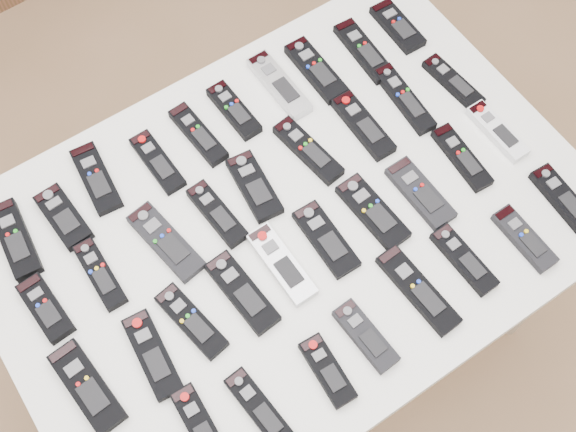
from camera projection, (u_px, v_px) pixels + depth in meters
ground at (250, 334)px, 2.22m from camera, size 4.00×4.00×0.00m
table at (288, 231)px, 1.57m from camera, size 1.25×0.88×0.78m
remote_0 at (16, 239)px, 1.49m from camera, size 0.07×0.18×0.02m
remote_1 at (63, 217)px, 1.51m from camera, size 0.07×0.15×0.02m
remote_2 at (96, 178)px, 1.55m from camera, size 0.07×0.18×0.02m
remote_3 at (158, 162)px, 1.57m from camera, size 0.05×0.16×0.02m
remote_4 at (198, 134)px, 1.60m from camera, size 0.06×0.17×0.02m
remote_5 at (234, 110)px, 1.63m from camera, size 0.05×0.16×0.02m
remote_6 at (279, 85)px, 1.66m from camera, size 0.06×0.19×0.02m
remote_7 at (316, 70)px, 1.68m from camera, size 0.06×0.18×0.02m
remote_8 at (364, 51)px, 1.70m from camera, size 0.06×0.19×0.02m
remote_9 at (397, 26)px, 1.74m from camera, size 0.06×0.16×0.02m
remote_10 at (46, 308)px, 1.42m from camera, size 0.06×0.15×0.02m
remote_11 at (100, 274)px, 1.46m from camera, size 0.05×0.16×0.02m
remote_12 at (166, 242)px, 1.49m from camera, size 0.09×0.20×0.02m
remote_13 at (217, 214)px, 1.51m from camera, size 0.06×0.17×0.02m
remote_14 at (254, 186)px, 1.54m from camera, size 0.08×0.17×0.02m
remote_15 at (308, 150)px, 1.58m from camera, size 0.07×0.19×0.02m
remote_16 at (363, 125)px, 1.61m from camera, size 0.06×0.18×0.02m
remote_17 at (404, 99)px, 1.64m from camera, size 0.06×0.20×0.02m
remote_18 at (453, 82)px, 1.66m from camera, size 0.06×0.17×0.02m
remote_19 at (87, 387)px, 1.36m from camera, size 0.08×0.19×0.02m
remote_20 at (152, 355)px, 1.39m from camera, size 0.07×0.18×0.02m
remote_21 at (191, 321)px, 1.41m from camera, size 0.08×0.18×0.02m
remote_22 at (242, 292)px, 1.44m from camera, size 0.07×0.19×0.02m
remote_23 at (282, 264)px, 1.47m from camera, size 0.06×0.18×0.02m
remote_24 at (326, 239)px, 1.49m from camera, size 0.06×0.17×0.02m
remote_25 at (373, 212)px, 1.52m from camera, size 0.07×0.18×0.02m
remote_26 at (420, 193)px, 1.54m from camera, size 0.06×0.17×0.02m
remote_27 at (462, 157)px, 1.58m from camera, size 0.06×0.17×0.02m
remote_28 at (497, 131)px, 1.61m from camera, size 0.05×0.16×0.02m
remote_30 at (202, 428)px, 1.33m from camera, size 0.06×0.17×0.02m
remote_31 at (260, 410)px, 1.34m from camera, size 0.06×0.17×0.02m
remote_32 at (327, 371)px, 1.37m from camera, size 0.06×0.14×0.02m
remote_33 at (366, 336)px, 1.40m from camera, size 0.06×0.15×0.02m
remote_34 at (418, 290)px, 1.44m from camera, size 0.06×0.21×0.02m
remote_35 at (464, 260)px, 1.47m from camera, size 0.05×0.16×0.02m
remote_36 at (524, 239)px, 1.49m from camera, size 0.05×0.15×0.02m
remote_37 at (563, 199)px, 1.53m from camera, size 0.06×0.17×0.02m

